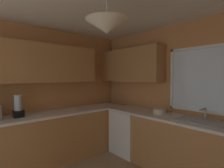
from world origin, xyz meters
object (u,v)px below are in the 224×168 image
(dishwasher, at_px, (129,132))
(sink_assembly, at_px, (201,121))
(blender_appliance, at_px, (18,107))
(bowl, at_px, (160,111))

(dishwasher, height_order, sink_assembly, sink_assembly)
(dishwasher, height_order, blender_appliance, blender_appliance)
(dishwasher, xyz_separation_m, blender_appliance, (-0.66, -1.90, 0.64))
(sink_assembly, xyz_separation_m, blender_appliance, (-2.04, -1.93, 0.15))
(dishwasher, bearing_deg, blender_appliance, -109.18)
(bowl, xyz_separation_m, blender_appliance, (-1.35, -1.93, 0.12))
(bowl, bearing_deg, sink_assembly, 0.49)
(sink_assembly, relative_size, bowl, 2.95)
(bowl, relative_size, blender_appliance, 0.62)
(sink_assembly, distance_m, bowl, 0.69)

